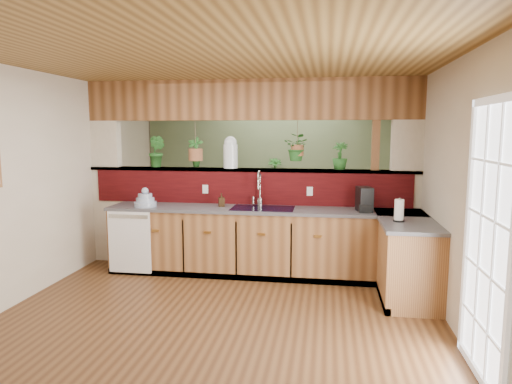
% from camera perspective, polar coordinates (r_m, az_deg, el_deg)
% --- Properties ---
extents(ground, '(4.60, 7.00, 0.01)m').
position_cam_1_polar(ground, '(5.34, -3.42, -13.30)').
color(ground, '#4F3018').
rests_on(ground, ground).
extents(ceiling, '(4.60, 7.00, 0.01)m').
position_cam_1_polar(ceiling, '(5.03, -3.66, 15.56)').
color(ceiling, brown).
rests_on(ceiling, ground).
extents(wall_back, '(4.60, 0.02, 2.60)m').
position_cam_1_polar(wall_back, '(8.46, 1.59, 3.53)').
color(wall_back, beige).
rests_on(wall_back, ground).
extents(wall_front, '(4.60, 0.02, 2.60)m').
position_cam_1_polar(wall_front, '(1.84, -28.33, -12.51)').
color(wall_front, beige).
rests_on(wall_front, ground).
extents(wall_left, '(0.02, 7.00, 2.60)m').
position_cam_1_polar(wall_left, '(5.95, -25.70, 1.04)').
color(wall_left, beige).
rests_on(wall_left, ground).
extents(wall_right, '(0.02, 7.00, 2.60)m').
position_cam_1_polar(wall_right, '(5.05, 22.86, 0.15)').
color(wall_right, beige).
rests_on(wall_right, ground).
extents(pass_through_partition, '(4.60, 0.21, 2.60)m').
position_cam_1_polar(pass_through_partition, '(6.34, -0.64, 1.17)').
color(pass_through_partition, beige).
rests_on(pass_through_partition, ground).
extents(pass_through_ledge, '(4.60, 0.21, 0.04)m').
position_cam_1_polar(pass_through_ledge, '(6.33, -0.90, 2.79)').
color(pass_through_ledge, brown).
rests_on(pass_through_ledge, ground).
extents(header_beam, '(4.60, 0.15, 0.55)m').
position_cam_1_polar(header_beam, '(6.32, -0.92, 11.44)').
color(header_beam, brown).
rests_on(header_beam, ground).
extents(sage_backwall, '(4.55, 0.02, 2.55)m').
position_cam_1_polar(sage_backwall, '(8.44, 1.58, 3.52)').
color(sage_backwall, '#60744F').
rests_on(sage_backwall, ground).
extents(countertop, '(4.14, 1.52, 0.90)m').
position_cam_1_polar(countertop, '(5.92, 6.37, -6.66)').
color(countertop, brown).
rests_on(countertop, ground).
extents(dishwasher, '(0.58, 0.03, 0.82)m').
position_cam_1_polar(dishwasher, '(6.26, -15.54, -6.03)').
color(dishwasher, white).
rests_on(dishwasher, ground).
extents(navy_sink, '(0.82, 0.50, 0.18)m').
position_cam_1_polar(navy_sink, '(6.00, 0.85, -2.78)').
color(navy_sink, black).
rests_on(navy_sink, countertop).
extents(french_door, '(0.06, 1.02, 2.16)m').
position_cam_1_polar(french_door, '(3.85, 26.84, -6.03)').
color(french_door, white).
rests_on(french_door, ground).
extents(faucet, '(0.22, 0.21, 0.49)m').
position_cam_1_polar(faucet, '(6.11, 0.40, 0.65)').
color(faucet, '#B7B7B2').
rests_on(faucet, countertop).
extents(dish_stack, '(0.30, 0.30, 0.26)m').
position_cam_1_polar(dish_stack, '(6.27, -13.67, -1.06)').
color(dish_stack, '#909EBA').
rests_on(dish_stack, countertop).
extents(soap_dispenser, '(0.10, 0.10, 0.18)m').
position_cam_1_polar(soap_dispenser, '(6.12, -4.34, -0.99)').
color(soap_dispenser, '#362413').
rests_on(soap_dispenser, countertop).
extents(coffee_maker, '(0.16, 0.28, 0.31)m').
position_cam_1_polar(coffee_maker, '(5.88, 13.39, -1.01)').
color(coffee_maker, black).
rests_on(coffee_maker, countertop).
extents(paper_towel, '(0.12, 0.12, 0.27)m').
position_cam_1_polar(paper_towel, '(5.35, 17.44, -2.24)').
color(paper_towel, black).
rests_on(paper_towel, countertop).
extents(glass_jar, '(0.20, 0.20, 0.44)m').
position_cam_1_polar(glass_jar, '(6.36, -3.21, 4.98)').
color(glass_jar, silver).
rests_on(glass_jar, pass_through_ledge).
extents(ledge_plant_left, '(0.30, 0.28, 0.45)m').
position_cam_1_polar(ledge_plant_left, '(6.67, -12.27, 4.97)').
color(ledge_plant_left, '#20551D').
rests_on(ledge_plant_left, pass_through_ledge).
extents(ledge_plant_right, '(0.24, 0.24, 0.37)m').
position_cam_1_polar(ledge_plant_right, '(6.23, 10.45, 4.46)').
color(ledge_plant_right, '#20551D').
rests_on(ledge_plant_right, pass_through_ledge).
extents(hanging_plant_a, '(0.23, 0.20, 0.56)m').
position_cam_1_polar(hanging_plant_a, '(6.48, -7.59, 6.17)').
color(hanging_plant_a, brown).
rests_on(hanging_plant_a, header_beam).
extents(hanging_plant_b, '(0.42, 0.39, 0.48)m').
position_cam_1_polar(hanging_plant_b, '(6.23, 5.20, 7.05)').
color(hanging_plant_b, brown).
rests_on(hanging_plant_b, header_beam).
extents(shelving_console, '(1.41, 0.87, 0.92)m').
position_cam_1_polar(shelving_console, '(8.32, 0.57, -2.08)').
color(shelving_console, black).
rests_on(shelving_console, ground).
extents(shelf_plant_a, '(0.23, 0.17, 0.41)m').
position_cam_1_polar(shelf_plant_a, '(8.33, -3.14, 2.52)').
color(shelf_plant_a, '#20551D').
rests_on(shelf_plant_a, shelving_console).
extents(shelf_plant_b, '(0.32, 0.32, 0.46)m').
position_cam_1_polar(shelf_plant_b, '(8.20, 2.32, 2.63)').
color(shelf_plant_b, '#20551D').
rests_on(shelf_plant_b, shelving_console).
extents(floor_plant, '(0.77, 0.73, 0.67)m').
position_cam_1_polar(floor_plant, '(7.12, 3.73, -5.10)').
color(floor_plant, '#20551D').
rests_on(floor_plant, ground).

